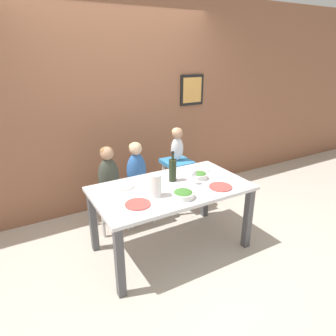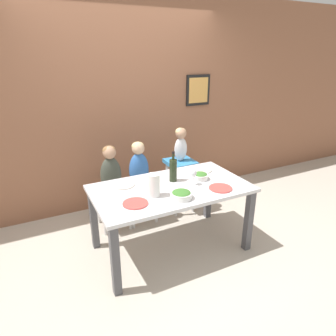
{
  "view_description": "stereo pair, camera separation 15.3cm",
  "coord_description": "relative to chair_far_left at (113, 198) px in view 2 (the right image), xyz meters",
  "views": [
    {
      "loc": [
        -1.38,
        -2.35,
        1.99
      ],
      "look_at": [
        0.0,
        0.07,
        0.91
      ],
      "focal_mm": 32.0,
      "sensor_mm": 36.0,
      "label": 1
    },
    {
      "loc": [
        -1.25,
        -2.42,
        1.99
      ],
      "look_at": [
        0.0,
        0.07,
        0.91
      ],
      "focal_mm": 32.0,
      "sensor_mm": 36.0,
      "label": 2
    }
  ],
  "objects": [
    {
      "name": "salad_bowl_large",
      "position": [
        0.39,
        -0.96,
        0.38
      ],
      "size": [
        0.2,
        0.2,
        0.08
      ],
      "color": "white",
      "rests_on": "dining_table"
    },
    {
      "name": "dinner_plate_front_right",
      "position": [
        0.83,
        -0.96,
        0.35
      ],
      "size": [
        0.23,
        0.23,
        0.01
      ],
      "color": "#D14C47",
      "rests_on": "dining_table"
    },
    {
      "name": "person_baby_right",
      "position": [
        0.91,
        0.0,
        0.56
      ],
      "size": [
        0.17,
        0.14,
        0.42
      ],
      "color": "silver",
      "rests_on": "chair_right_highchair"
    },
    {
      "name": "ground_plane",
      "position": [
        0.41,
        -0.7,
        -0.38
      ],
      "size": [
        14.0,
        14.0,
        0.0
      ],
      "primitive_type": "plane",
      "color": "#BCB2A3"
    },
    {
      "name": "wine_glass_near",
      "position": [
        0.64,
        -0.76,
        0.47
      ],
      "size": [
        0.07,
        0.07,
        0.17
      ],
      "color": "white",
      "rests_on": "dining_table"
    },
    {
      "name": "salad_bowl_small",
      "position": [
        0.78,
        -0.67,
        0.38
      ],
      "size": [
        0.17,
        0.17,
        0.08
      ],
      "color": "white",
      "rests_on": "dining_table"
    },
    {
      "name": "dinner_plate_back_right",
      "position": [
        0.93,
        -0.47,
        0.35
      ],
      "size": [
        0.23,
        0.23,
        0.01
      ],
      "color": "silver",
      "rests_on": "dining_table"
    },
    {
      "name": "chair_far_center",
      "position": [
        0.34,
        0.0,
        0.0
      ],
      "size": [
        0.4,
        0.42,
        0.45
      ],
      "color": "silver",
      "rests_on": "ground_plane"
    },
    {
      "name": "chair_right_highchair",
      "position": [
        0.91,
        0.0,
        0.17
      ],
      "size": [
        0.34,
        0.36,
        0.7
      ],
      "color": "silver",
      "rests_on": "ground_plane"
    },
    {
      "name": "dinner_plate_front_left",
      "position": [
        -0.03,
        -0.88,
        0.35
      ],
      "size": [
        0.23,
        0.23,
        0.01
      ],
      "color": "#D14C47",
      "rests_on": "dining_table"
    },
    {
      "name": "person_child_left",
      "position": [
        -0.0,
        0.0,
        0.36
      ],
      "size": [
        0.24,
        0.16,
        0.57
      ],
      "color": "#3D4238",
      "rests_on": "chair_far_left"
    },
    {
      "name": "person_child_center",
      "position": [
        0.34,
        0.0,
        0.36
      ],
      "size": [
        0.24,
        0.16,
        0.57
      ],
      "color": "#3366B2",
      "rests_on": "chair_far_center"
    },
    {
      "name": "chair_far_left",
      "position": [
        0.0,
        0.0,
        0.0
      ],
      "size": [
        0.4,
        0.42,
        0.45
      ],
      "color": "silver",
      "rests_on": "ground_plane"
    },
    {
      "name": "paper_towel_roll",
      "position": [
        0.18,
        -0.81,
        0.46
      ],
      "size": [
        0.11,
        0.11,
        0.22
      ],
      "color": "white",
      "rests_on": "dining_table"
    },
    {
      "name": "dinner_plate_back_left",
      "position": [
        0.0,
        -0.45,
        0.35
      ],
      "size": [
        0.23,
        0.23,
        0.01
      ],
      "color": "silver",
      "rests_on": "dining_table"
    },
    {
      "name": "wine_bottle",
      "position": [
        0.5,
        -0.58,
        0.47
      ],
      "size": [
        0.08,
        0.08,
        0.32
      ],
      "color": "#232D19",
      "rests_on": "dining_table"
    },
    {
      "name": "dining_table",
      "position": [
        0.41,
        -0.7,
        0.25
      ],
      "size": [
        1.56,
        0.88,
        0.73
      ],
      "color": "silver",
      "rests_on": "ground_plane"
    },
    {
      "name": "wall_back",
      "position": [
        0.42,
        0.59,
        0.97
      ],
      "size": [
        10.0,
        0.09,
        2.7
      ],
      "color": "#8E5B42",
      "rests_on": "ground_plane"
    }
  ]
}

